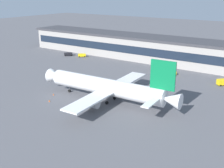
{
  "coord_description": "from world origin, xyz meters",
  "views": [
    {
      "loc": [
        54.85,
        -76.46,
        36.16
      ],
      "look_at": [
        3.05,
        0.02,
        5.0
      ],
      "focal_mm": 44.03,
      "sensor_mm": 36.0,
      "label": 1
    }
  ],
  "objects_px": {
    "follow_me_car": "(82,55)",
    "crew_van": "(224,82)",
    "pushback_tractor": "(69,54)",
    "traffic_cone_0": "(54,94)",
    "baggage_tug": "(172,73)",
    "airliner": "(108,87)",
    "traffic_cone_1": "(49,101)"
  },
  "relations": [
    {
      "from": "traffic_cone_1",
      "to": "traffic_cone_0",
      "type": "bearing_deg",
      "value": 122.45
    },
    {
      "from": "crew_van",
      "to": "pushback_tractor",
      "type": "bearing_deg",
      "value": 176.79
    },
    {
      "from": "airliner",
      "to": "follow_me_car",
      "type": "bearing_deg",
      "value": 137.28
    },
    {
      "from": "baggage_tug",
      "to": "pushback_tractor",
      "type": "bearing_deg",
      "value": 177.17
    },
    {
      "from": "baggage_tug",
      "to": "follow_me_car",
      "type": "height_order",
      "value": "same"
    },
    {
      "from": "follow_me_car",
      "to": "crew_van",
      "type": "bearing_deg",
      "value": -5.01
    },
    {
      "from": "airliner",
      "to": "pushback_tractor",
      "type": "height_order",
      "value": "airliner"
    },
    {
      "from": "baggage_tug",
      "to": "follow_me_car",
      "type": "bearing_deg",
      "value": 174.72
    },
    {
      "from": "follow_me_car",
      "to": "pushback_tractor",
      "type": "bearing_deg",
      "value": -166.77
    },
    {
      "from": "baggage_tug",
      "to": "follow_me_car",
      "type": "distance_m",
      "value": 58.06
    },
    {
      "from": "baggage_tug",
      "to": "pushback_tractor",
      "type": "distance_m",
      "value": 66.65
    },
    {
      "from": "pushback_tractor",
      "to": "follow_me_car",
      "type": "bearing_deg",
      "value": 13.23
    },
    {
      "from": "crew_van",
      "to": "traffic_cone_1",
      "type": "bearing_deg",
      "value": -131.18
    },
    {
      "from": "airliner",
      "to": "crew_van",
      "type": "distance_m",
      "value": 50.02
    },
    {
      "from": "pushback_tractor",
      "to": "traffic_cone_1",
      "type": "bearing_deg",
      "value": -52.58
    },
    {
      "from": "crew_van",
      "to": "pushback_tractor",
      "type": "distance_m",
      "value": 89.56
    },
    {
      "from": "airliner",
      "to": "pushback_tractor",
      "type": "xyz_separation_m",
      "value": [
        -60.19,
        45.44,
        -4.13
      ]
    },
    {
      "from": "baggage_tug",
      "to": "traffic_cone_1",
      "type": "relative_size",
      "value": 6.56
    },
    {
      "from": "traffic_cone_0",
      "to": "traffic_cone_1",
      "type": "height_order",
      "value": "traffic_cone_1"
    },
    {
      "from": "airliner",
      "to": "crew_van",
      "type": "bearing_deg",
      "value": 54.13
    },
    {
      "from": "baggage_tug",
      "to": "crew_van",
      "type": "distance_m",
      "value": 22.91
    },
    {
      "from": "pushback_tractor",
      "to": "traffic_cone_0",
      "type": "relative_size",
      "value": 9.47
    },
    {
      "from": "traffic_cone_1",
      "to": "follow_me_car",
      "type": "bearing_deg",
      "value": 120.57
    },
    {
      "from": "crew_van",
      "to": "pushback_tractor",
      "type": "height_order",
      "value": "crew_van"
    },
    {
      "from": "airliner",
      "to": "traffic_cone_0",
      "type": "xyz_separation_m",
      "value": [
        -19.77,
        -6.51,
        -4.9
      ]
    },
    {
      "from": "pushback_tractor",
      "to": "baggage_tug",
      "type": "bearing_deg",
      "value": -2.83
    },
    {
      "from": "baggage_tug",
      "to": "pushback_tractor",
      "type": "relative_size",
      "value": 0.76
    },
    {
      "from": "airliner",
      "to": "baggage_tug",
      "type": "relative_size",
      "value": 13.09
    },
    {
      "from": "follow_me_car",
      "to": "traffic_cone_0",
      "type": "xyz_separation_m",
      "value": [
        31.67,
        -54.01,
        -0.81
      ]
    },
    {
      "from": "follow_me_car",
      "to": "baggage_tug",
      "type": "bearing_deg",
      "value": -5.28
    },
    {
      "from": "airliner",
      "to": "traffic_cone_1",
      "type": "bearing_deg",
      "value": -144.4
    },
    {
      "from": "pushback_tractor",
      "to": "traffic_cone_0",
      "type": "distance_m",
      "value": 65.83
    }
  ]
}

